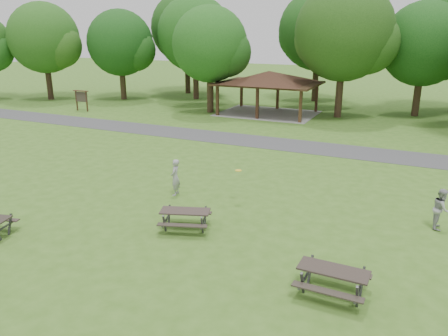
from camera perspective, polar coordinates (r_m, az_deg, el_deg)
ground at (r=17.15m, az=-8.78°, el=-7.40°), size 160.00×160.00×0.00m
asphalt_path at (r=29.14m, az=6.55°, el=3.24°), size 120.00×3.20×0.02m
pavilion at (r=39.21m, az=5.86°, el=11.49°), size 8.60×7.01×3.76m
notice_board at (r=42.62m, az=-18.15°, el=8.83°), size 1.60×0.30×1.88m
tree_row_a at (r=50.65m, az=-22.34°, el=15.20°), size 7.56×7.20×9.97m
tree_row_b at (r=48.56m, az=-13.29°, el=15.38°), size 7.14×6.80×9.28m
tree_row_c at (r=47.63m, az=-3.68°, el=16.81°), size 8.19×7.80×10.67m
tree_row_d at (r=39.58m, az=-1.74°, el=15.56°), size 6.93×6.60×9.27m
tree_row_e at (r=38.44m, az=15.55°, el=16.41°), size 8.40×8.00×11.02m
tree_row_f at (r=41.37m, az=24.75°, el=14.21°), size 7.35×7.00×9.55m
tree_deep_a at (r=52.14m, az=-4.81°, el=17.50°), size 8.40×8.00×11.38m
tree_deep_b at (r=47.08m, az=12.35°, el=16.87°), size 8.40×8.00×11.13m
picnic_table_middle at (r=16.46m, az=-5.10°, el=-6.13°), size 2.21×1.98×0.79m
picnic_table_far at (r=12.96m, az=14.06°, el=-13.45°), size 1.98×1.61×0.84m
frisbee_in_flight at (r=18.59m, az=1.89°, el=-0.32°), size 0.36×0.36×0.02m
frisbee_thrower at (r=19.80m, az=-6.39°, el=-1.22°), size 0.52×0.68×1.67m
frisbee_catcher at (r=18.34m, az=26.50°, el=-4.79°), size 0.60×0.77×1.57m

